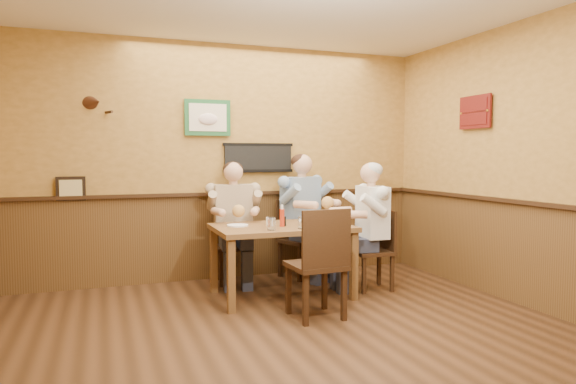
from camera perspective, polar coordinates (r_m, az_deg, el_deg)
name	(u,v)px	position (r m, az deg, el deg)	size (l,w,h in m)	color
room	(309,128)	(4.02, 2.32, 7.11)	(5.02, 5.03, 2.81)	#331E0F
dining_table	(282,234)	(5.36, -0.69, -4.69)	(1.40, 0.90, 0.75)	brown
chair_back_left	(233,245)	(6.00, -6.08, -5.88)	(0.41, 0.41, 0.88)	#362111
chair_back_right	(301,239)	(6.25, 1.41, -5.20)	(0.43, 0.43, 0.94)	#362111
chair_right_end	(372,250)	(5.76, 9.31, -6.34)	(0.41, 0.41, 0.88)	#362111
chair_near_side	(316,263)	(4.71, 3.09, -7.83)	(0.47, 0.47, 1.01)	#362111
diner_tan_shirt	(233,229)	(5.97, -6.09, -4.09)	(0.58, 0.58, 1.26)	tan
diner_blue_polo	(301,222)	(6.22, 1.41, -3.37)	(0.62, 0.62, 1.34)	#7894B5
diner_white_elder	(372,233)	(5.73, 9.33, -4.49)	(0.58, 0.58, 1.26)	white
water_glass_left	(271,224)	(5.01, -1.86, -3.54)	(0.08, 0.08, 0.12)	white
water_glass_mid	(302,223)	(5.10, 1.55, -3.43)	(0.08, 0.08, 0.12)	white
cola_tumbler	(332,222)	(5.25, 4.93, -3.30)	(0.08, 0.08, 0.10)	black
hot_sauce_bottle	(282,217)	(5.25, -0.67, -2.76)	(0.05, 0.05, 0.20)	red
salt_shaker	(268,221)	(5.32, -2.26, -3.29)	(0.04, 0.04, 0.09)	white
pepper_shaker	(284,221)	(5.29, -0.43, -3.27)	(0.04, 0.04, 0.10)	black
plate_far_left	(238,225)	(5.32, -5.63, -3.70)	(0.22, 0.22, 0.01)	white
plate_far_right	(319,220)	(5.70, 3.43, -3.17)	(0.23, 0.23, 0.02)	white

